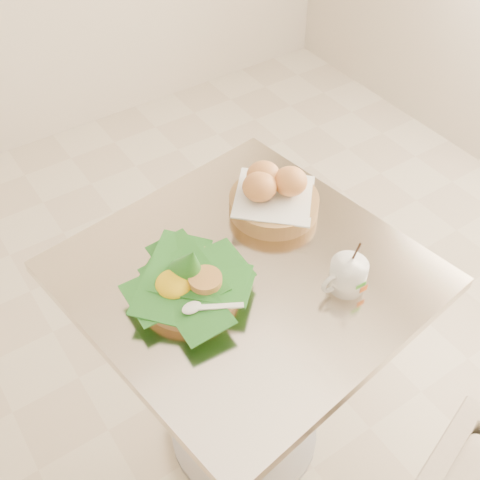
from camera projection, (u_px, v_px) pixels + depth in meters
floor at (208, 449)px, 1.82m from camera, size 3.60×3.60×0.00m
cafe_table at (245, 330)px, 1.48m from camera, size 0.79×0.79×0.75m
rice_basket at (188, 281)px, 1.25m from camera, size 0.26×0.26×0.13m
bread_basket at (273, 195)px, 1.43m from camera, size 0.26×0.26×0.11m
coffee_mug at (347, 275)px, 1.26m from camera, size 0.11×0.08×0.14m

